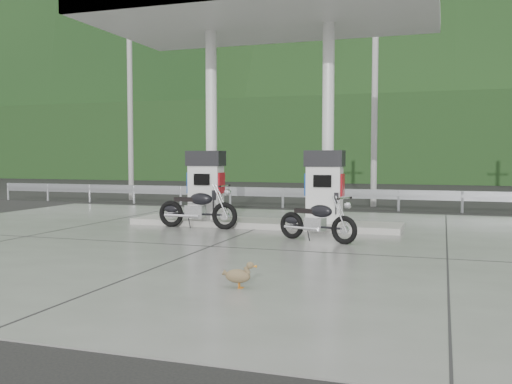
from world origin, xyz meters
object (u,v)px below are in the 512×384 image
(gas_pump_right, at_px, (324,187))
(motorcycle_right, at_px, (197,209))
(gas_pump_left, at_px, (206,185))
(motorcycle_left, at_px, (317,221))
(duck, at_px, (238,276))

(gas_pump_right, xyz_separation_m, motorcycle_right, (-3.07, -0.85, -0.57))
(gas_pump_left, bearing_deg, motorcycle_left, -31.44)
(motorcycle_left, height_order, motorcycle_right, motorcycle_right)
(gas_pump_left, bearing_deg, motorcycle_right, -81.33)
(motorcycle_left, bearing_deg, gas_pump_right, 117.37)
(gas_pump_right, xyz_separation_m, duck, (0.16, -6.71, -0.89))
(gas_pump_left, relative_size, motorcycle_left, 1.01)
(motorcycle_left, height_order, duck, motorcycle_left)
(motorcycle_right, xyz_separation_m, duck, (3.23, -5.85, -0.32))
(gas_pump_right, bearing_deg, gas_pump_left, 180.00)
(gas_pump_left, xyz_separation_m, gas_pump_right, (3.20, 0.00, 0.00))
(gas_pump_left, distance_m, motorcycle_left, 4.12)
(duck, bearing_deg, gas_pump_left, 112.35)
(motorcycle_right, relative_size, duck, 4.63)
(motorcycle_left, bearing_deg, gas_pump_left, 168.57)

